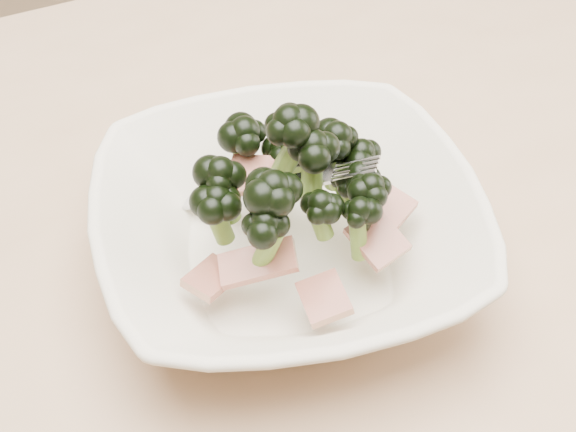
% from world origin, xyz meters
% --- Properties ---
extents(dining_table, '(1.20, 0.80, 0.75)m').
position_xyz_m(dining_table, '(0.00, 0.00, 0.65)').
color(dining_table, tan).
rests_on(dining_table, ground).
extents(broccoli_dish, '(0.35, 0.35, 0.14)m').
position_xyz_m(broccoli_dish, '(0.00, -0.07, 0.79)').
color(broccoli_dish, beige).
rests_on(broccoli_dish, dining_table).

